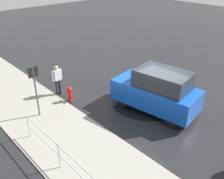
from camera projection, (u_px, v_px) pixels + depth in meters
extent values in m
plane|color=black|center=(155.00, 111.00, 11.67)|extent=(60.00, 60.00, 0.00)
cube|color=gray|center=(82.00, 152.00, 9.15)|extent=(24.00, 3.20, 0.04)
cube|color=blue|center=(155.00, 95.00, 11.42)|extent=(4.11, 2.27, 0.99)
cube|color=#1E232B|center=(163.00, 79.00, 10.83)|extent=(2.54, 1.83, 0.77)
cylinder|color=black|center=(123.00, 101.00, 11.87)|extent=(0.63, 0.31, 0.60)
cylinder|color=black|center=(139.00, 90.00, 12.85)|extent=(0.63, 0.31, 0.60)
cylinder|color=black|center=(172.00, 121.00, 10.44)|extent=(0.63, 0.31, 0.60)
cylinder|color=black|center=(186.00, 107.00, 11.43)|extent=(0.63, 0.31, 0.60)
cylinder|color=red|center=(70.00, 96.00, 12.31)|extent=(0.22, 0.22, 0.62)
sphere|color=red|center=(69.00, 89.00, 12.15)|extent=(0.26, 0.26, 0.26)
cylinder|color=red|center=(72.00, 96.00, 12.18)|extent=(0.10, 0.09, 0.09)
cylinder|color=red|center=(68.00, 93.00, 12.38)|extent=(0.10, 0.09, 0.09)
cylinder|color=#2D2D2D|center=(70.00, 101.00, 12.45)|extent=(0.31, 0.31, 0.06)
cube|color=silver|center=(57.00, 75.00, 12.57)|extent=(0.25, 0.37, 0.55)
sphere|color=tan|center=(56.00, 68.00, 12.39)|extent=(0.22, 0.22, 0.22)
cylinder|color=#1E1E2D|center=(60.00, 87.00, 12.95)|extent=(0.13, 0.13, 0.85)
cylinder|color=#1E1E2D|center=(57.00, 88.00, 12.84)|extent=(0.13, 0.13, 0.85)
cylinder|color=silver|center=(61.00, 74.00, 12.72)|extent=(0.09, 0.09, 0.50)
cylinder|color=silver|center=(53.00, 76.00, 12.42)|extent=(0.09, 0.09, 0.50)
cylinder|color=#B7BABF|center=(59.00, 156.00, 8.26)|extent=(0.04, 0.04, 1.05)
cylinder|color=#B7BABF|center=(28.00, 126.00, 9.72)|extent=(0.04, 0.04, 1.05)
cylinder|color=#4C4C51|center=(36.00, 92.00, 10.78)|extent=(0.07, 0.07, 2.40)
cube|color=black|center=(33.00, 72.00, 10.33)|extent=(0.04, 0.44, 0.44)
cylinder|color=black|center=(145.00, 102.00, 12.41)|extent=(3.37, 3.37, 0.01)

